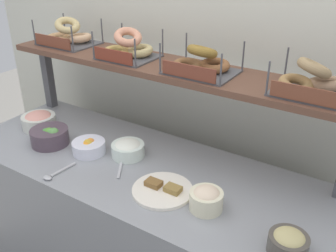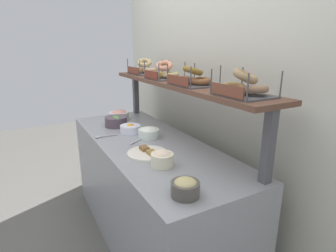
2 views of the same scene
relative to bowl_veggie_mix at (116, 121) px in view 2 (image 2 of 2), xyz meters
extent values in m
plane|color=#595651|center=(0.50, 0.08, -0.90)|extent=(8.00, 8.00, 0.00)
cube|color=beige|center=(0.50, 0.63, 0.30)|extent=(3.07, 0.06, 2.40)
cube|color=gray|center=(0.50, 0.08, -0.47)|extent=(1.87, 0.70, 0.85)
cube|color=#4C4C51|center=(-0.38, 0.35, 0.15)|extent=(0.05, 0.05, 0.40)
cube|color=#4C4C51|center=(1.38, 0.35, 0.15)|extent=(0.05, 0.05, 0.40)
cube|color=brown|center=(0.50, 0.35, 0.37)|extent=(1.83, 0.32, 0.03)
cylinder|color=#50404C|center=(0.00, 0.00, 0.00)|extent=(0.20, 0.20, 0.08)
sphere|color=#55A948|center=(0.02, -0.01, 0.03)|extent=(0.05, 0.05, 0.05)
sphere|color=#509B46|center=(-0.01, -0.01, 0.03)|extent=(0.04, 0.04, 0.04)
sphere|color=#5EA33B|center=(0.00, 0.00, 0.03)|extent=(0.05, 0.05, 0.05)
sphere|color=#629E51|center=(0.03, 0.00, 0.03)|extent=(0.06, 0.06, 0.06)
cylinder|color=white|center=(0.23, 0.04, -0.02)|extent=(0.17, 0.17, 0.06)
sphere|color=gold|center=(0.23, 0.04, 0.01)|extent=(0.05, 0.05, 0.05)
sphere|color=orange|center=(0.23, 0.06, 0.01)|extent=(0.04, 0.04, 0.04)
sphere|color=orange|center=(0.23, 0.03, 0.01)|extent=(0.04, 0.04, 0.04)
cylinder|color=silver|center=(-0.20, 0.09, -0.01)|extent=(0.19, 0.19, 0.08)
ellipsoid|color=#EA9D8D|center=(-0.20, 0.09, 0.02)|extent=(0.15, 0.15, 0.05)
cylinder|color=#ECE6C2|center=(0.94, -0.03, -0.01)|extent=(0.14, 0.14, 0.08)
ellipsoid|color=beige|center=(0.94, -0.03, 0.03)|extent=(0.11, 0.11, 0.06)
cylinder|color=#4F4A43|center=(1.29, -0.09, -0.01)|extent=(0.14, 0.14, 0.07)
ellipsoid|color=tan|center=(1.29, -0.09, 0.02)|extent=(0.11, 0.11, 0.05)
cylinder|color=white|center=(0.42, 0.13, -0.01)|extent=(0.16, 0.16, 0.07)
ellipsoid|color=white|center=(0.42, 0.13, 0.01)|extent=(0.13, 0.13, 0.05)
cylinder|color=white|center=(0.73, -0.03, -0.04)|extent=(0.26, 0.26, 0.01)
cube|color=brown|center=(0.68, -0.03, -0.02)|extent=(0.07, 0.05, 0.02)
cube|color=olive|center=(0.78, -0.02, -0.02)|extent=(0.07, 0.05, 0.02)
cube|color=#B7B7BC|center=(0.25, -0.15, -0.04)|extent=(0.02, 0.14, 0.01)
ellipsoid|color=#B7B7BC|center=(0.24, -0.24, -0.04)|extent=(0.04, 0.03, 0.01)
cube|color=#B7B7BC|center=(0.47, 0.00, -0.04)|extent=(0.09, 0.12, 0.01)
ellipsoid|color=#B7B7BC|center=(0.42, 0.07, -0.04)|extent=(0.04, 0.03, 0.01)
cube|color=#4C4C51|center=(-0.17, 0.37, 0.39)|extent=(0.31, 0.24, 0.01)
cylinder|color=#4C4C51|center=(-0.32, 0.25, 0.45)|extent=(0.01, 0.01, 0.14)
cylinder|color=#4C4C51|center=(-0.02, 0.25, 0.45)|extent=(0.01, 0.01, 0.14)
cylinder|color=#4C4C51|center=(-0.32, 0.48, 0.45)|extent=(0.01, 0.01, 0.14)
cylinder|color=#4C4C51|center=(-0.02, 0.48, 0.45)|extent=(0.01, 0.01, 0.14)
cube|color=brown|center=(-0.17, 0.25, 0.42)|extent=(0.26, 0.01, 0.06)
torus|color=tan|center=(-0.22, 0.34, 0.42)|extent=(0.15, 0.15, 0.05)
torus|color=tan|center=(-0.12, 0.40, 0.42)|extent=(0.16, 0.16, 0.05)
torus|color=tan|center=(-0.17, 0.37, 0.49)|extent=(0.19, 0.19, 0.09)
cube|color=#4C4C51|center=(0.28, 0.34, 0.39)|extent=(0.27, 0.24, 0.01)
cylinder|color=#4C4C51|center=(0.15, 0.22, 0.45)|extent=(0.01, 0.01, 0.14)
cylinder|color=#4C4C51|center=(0.42, 0.22, 0.45)|extent=(0.01, 0.01, 0.14)
cylinder|color=#4C4C51|center=(0.15, 0.45, 0.45)|extent=(0.01, 0.01, 0.14)
cylinder|color=#4C4C51|center=(0.42, 0.45, 0.45)|extent=(0.01, 0.01, 0.14)
cube|color=maroon|center=(0.28, 0.22, 0.42)|extent=(0.23, 0.01, 0.06)
torus|color=tan|center=(0.24, 0.31, 0.42)|extent=(0.19, 0.19, 0.05)
torus|color=tan|center=(0.33, 0.37, 0.42)|extent=(0.19, 0.19, 0.05)
torus|color=tan|center=(0.28, 0.34, 0.49)|extent=(0.20, 0.20, 0.09)
cube|color=#4C4C51|center=(0.71, 0.33, 0.39)|extent=(0.31, 0.24, 0.01)
cylinder|color=#4C4C51|center=(0.56, 0.22, 0.45)|extent=(0.01, 0.01, 0.14)
cylinder|color=#4C4C51|center=(0.85, 0.22, 0.45)|extent=(0.01, 0.01, 0.14)
cylinder|color=#4C4C51|center=(0.56, 0.45, 0.45)|extent=(0.01, 0.01, 0.14)
cylinder|color=#4C4C51|center=(0.85, 0.45, 0.45)|extent=(0.01, 0.01, 0.14)
cube|color=brown|center=(0.71, 0.21, 0.42)|extent=(0.26, 0.01, 0.06)
torus|color=brown|center=(0.65, 0.30, 0.42)|extent=(0.16, 0.16, 0.05)
torus|color=brown|center=(0.75, 0.37, 0.42)|extent=(0.16, 0.16, 0.05)
torus|color=olive|center=(0.71, 0.33, 0.48)|extent=(0.18, 0.18, 0.08)
cube|color=#4C4C51|center=(1.19, 0.34, 0.39)|extent=(0.29, 0.24, 0.01)
cylinder|color=#4C4C51|center=(1.05, 0.22, 0.45)|extent=(0.01, 0.01, 0.14)
cylinder|color=#4C4C51|center=(1.33, 0.22, 0.45)|extent=(0.01, 0.01, 0.14)
cylinder|color=#4C4C51|center=(1.05, 0.45, 0.45)|extent=(0.01, 0.01, 0.14)
cylinder|color=#4C4C51|center=(1.33, 0.45, 0.45)|extent=(0.01, 0.01, 0.14)
cube|color=brown|center=(1.19, 0.22, 0.42)|extent=(0.24, 0.01, 0.06)
torus|color=#997244|center=(1.14, 0.31, 0.42)|extent=(0.20, 0.19, 0.06)
torus|color=#9D785A|center=(1.23, 0.37, 0.42)|extent=(0.18, 0.18, 0.06)
torus|color=#9A7D55|center=(1.19, 0.34, 0.49)|extent=(0.20, 0.20, 0.09)
camera|label=1|loc=(1.48, -1.15, 0.95)|focal=40.88mm
camera|label=2|loc=(2.26, -0.72, 0.65)|focal=29.02mm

